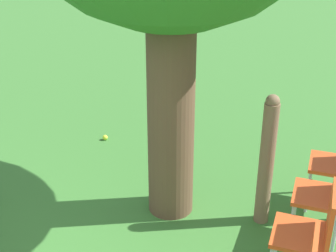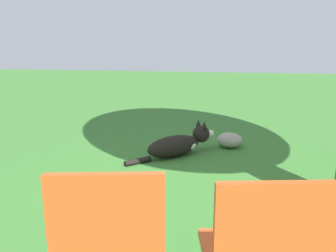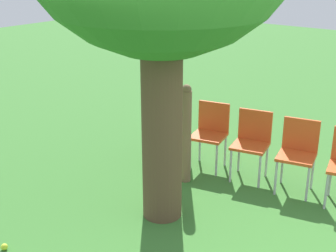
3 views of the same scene
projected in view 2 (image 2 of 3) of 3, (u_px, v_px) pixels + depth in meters
ground_plane at (247, 202)px, 2.90m from camera, size 30.00×30.00×0.00m
dog at (180, 144)px, 4.13m from camera, size 0.94×0.99×0.41m
red_chair_0 at (112, 245)px, 1.37m from camera, size 0.50×0.52×0.90m
garden_rock at (229, 140)px, 4.47m from camera, size 0.31×0.34×0.20m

